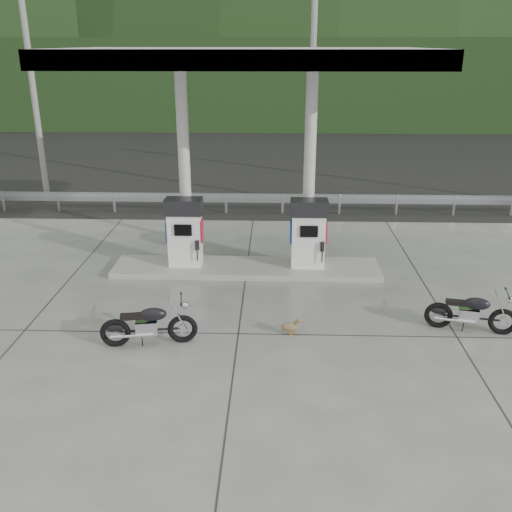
{
  "coord_description": "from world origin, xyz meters",
  "views": [
    {
      "loc": [
        0.71,
        -11.49,
        5.7
      ],
      "look_at": [
        0.3,
        1.0,
        1.0
      ],
      "focal_mm": 40.0,
      "sensor_mm": 36.0,
      "label": 1
    }
  ],
  "objects_px": {
    "duck": "(290,327)",
    "motorcycle_right": "(471,313)",
    "gas_pump_right": "(308,234)",
    "motorcycle_left": "(149,325)",
    "gas_pump_left": "(185,232)"
  },
  "relations": [
    {
      "from": "gas_pump_right",
      "to": "gas_pump_left",
      "type": "bearing_deg",
      "value": 180.0
    },
    {
      "from": "gas_pump_right",
      "to": "motorcycle_right",
      "type": "height_order",
      "value": "gas_pump_right"
    },
    {
      "from": "motorcycle_right",
      "to": "duck",
      "type": "bearing_deg",
      "value": -163.61
    },
    {
      "from": "gas_pump_left",
      "to": "motorcycle_right",
      "type": "distance_m",
      "value": 7.21
    },
    {
      "from": "gas_pump_left",
      "to": "motorcycle_left",
      "type": "height_order",
      "value": "gas_pump_left"
    },
    {
      "from": "gas_pump_left",
      "to": "duck",
      "type": "distance_m",
      "value": 4.47
    },
    {
      "from": "gas_pump_left",
      "to": "motorcycle_right",
      "type": "relative_size",
      "value": 1.04
    },
    {
      "from": "gas_pump_right",
      "to": "duck",
      "type": "xyz_separation_m",
      "value": [
        -0.54,
        -3.49,
        -0.89
      ]
    },
    {
      "from": "gas_pump_left",
      "to": "gas_pump_right",
      "type": "relative_size",
      "value": 1.0
    },
    {
      "from": "motorcycle_left",
      "to": "motorcycle_right",
      "type": "relative_size",
      "value": 1.04
    },
    {
      "from": "motorcycle_right",
      "to": "duck",
      "type": "relative_size",
      "value": 3.78
    },
    {
      "from": "gas_pump_left",
      "to": "motorcycle_left",
      "type": "relative_size",
      "value": 1.0
    },
    {
      "from": "motorcycle_left",
      "to": "motorcycle_right",
      "type": "bearing_deg",
      "value": -2.44
    },
    {
      "from": "duck",
      "to": "motorcycle_right",
      "type": "bearing_deg",
      "value": 11.14
    },
    {
      "from": "gas_pump_right",
      "to": "motorcycle_left",
      "type": "bearing_deg",
      "value": -130.07
    }
  ]
}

